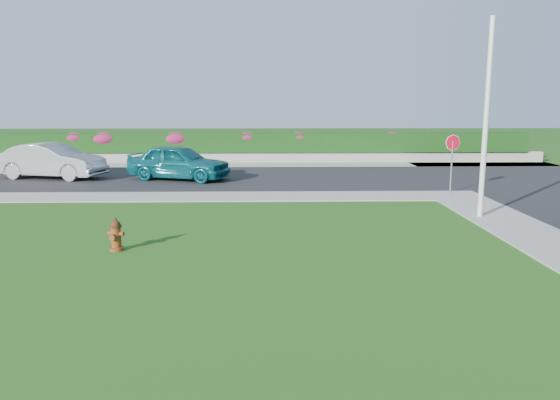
{
  "coord_description": "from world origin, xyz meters",
  "views": [
    {
      "loc": [
        -0.04,
        -11.03,
        3.54
      ],
      "look_at": [
        0.29,
        3.42,
        0.9
      ],
      "focal_mm": 35.0,
      "sensor_mm": 36.0,
      "label": 1
    }
  ],
  "objects_px": {
    "sedan_teal": "(179,162)",
    "sedan_silver": "(52,161)",
    "utility_pole": "(486,120)",
    "fire_hydrant": "(116,235)",
    "stop_sign": "(452,150)"
  },
  "relations": [
    {
      "from": "sedan_silver",
      "to": "sedan_teal",
      "type": "bearing_deg",
      "value": -81.43
    },
    {
      "from": "sedan_teal",
      "to": "sedan_silver",
      "type": "xyz_separation_m",
      "value": [
        -5.85,
        0.54,
        0.01
      ]
    },
    {
      "from": "utility_pole",
      "to": "stop_sign",
      "type": "height_order",
      "value": "utility_pole"
    },
    {
      "from": "sedan_silver",
      "to": "stop_sign",
      "type": "bearing_deg",
      "value": -90.53
    },
    {
      "from": "fire_hydrant",
      "to": "sedan_silver",
      "type": "height_order",
      "value": "sedan_silver"
    },
    {
      "from": "fire_hydrant",
      "to": "sedan_silver",
      "type": "relative_size",
      "value": 0.16
    },
    {
      "from": "fire_hydrant",
      "to": "utility_pole",
      "type": "relative_size",
      "value": 0.13
    },
    {
      "from": "sedan_teal",
      "to": "stop_sign",
      "type": "distance_m",
      "value": 11.68
    },
    {
      "from": "fire_hydrant",
      "to": "sedan_teal",
      "type": "distance_m",
      "value": 11.67
    },
    {
      "from": "fire_hydrant",
      "to": "stop_sign",
      "type": "bearing_deg",
      "value": 50.17
    },
    {
      "from": "sedan_silver",
      "to": "utility_pole",
      "type": "relative_size",
      "value": 0.81
    },
    {
      "from": "fire_hydrant",
      "to": "stop_sign",
      "type": "xyz_separation_m",
      "value": [
        10.66,
        7.87,
        1.29
      ]
    },
    {
      "from": "sedan_silver",
      "to": "fire_hydrant",
      "type": "bearing_deg",
      "value": -139.14
    },
    {
      "from": "fire_hydrant",
      "to": "sedan_teal",
      "type": "relative_size",
      "value": 0.17
    },
    {
      "from": "sedan_teal",
      "to": "sedan_silver",
      "type": "distance_m",
      "value": 5.88
    }
  ]
}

